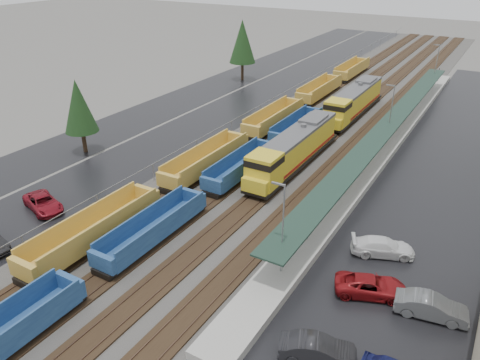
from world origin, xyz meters
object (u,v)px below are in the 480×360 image
object	(u,v)px
parked_car_east_e	(431,307)
locomotive_trail	(353,102)
parked_car_east_a	(318,350)
parked_car_east_b	(371,286)
parked_car_east_c	(383,247)
well_string_blue	(154,230)
parked_car_west_c	(43,203)
locomotive_lead	(293,150)
well_string_yellow	(207,161)

from	to	relation	value
parked_car_east_e	locomotive_trail	bearing A→B (deg)	16.49
parked_car_east_a	parked_car_east_b	world-z (taller)	parked_car_east_a
parked_car_east_a	locomotive_trail	bearing A→B (deg)	-4.17
parked_car_east_a	parked_car_east_c	bearing A→B (deg)	-22.01
parked_car_east_c	parked_car_east_e	xyz separation A→B (m)	(4.75, -5.50, 0.06)
locomotive_trail	well_string_blue	distance (m)	40.47
parked_car_west_c	parked_car_east_b	world-z (taller)	parked_car_west_c
locomotive_lead	parked_car_east_b	distance (m)	21.75
parked_car_west_c	well_string_blue	bearing A→B (deg)	-66.58
parked_car_east_e	locomotive_lead	bearing A→B (deg)	37.96
parked_car_east_b	parked_car_east_a	bearing A→B (deg)	151.38
parked_car_east_b	well_string_blue	bearing A→B (deg)	77.36
locomotive_lead	well_string_yellow	distance (m)	9.71
locomotive_trail	parked_car_east_e	distance (m)	41.96
parked_car_west_c	parked_car_east_b	distance (m)	30.68
parked_car_east_a	parked_car_east_c	world-z (taller)	parked_car_east_a
parked_car_west_c	parked_car_east_a	bearing A→B (deg)	-79.31
locomotive_lead	parked_car_west_c	bearing A→B (deg)	-129.03
locomotive_trail	parked_car_west_c	distance (m)	44.66
parked_car_west_c	parked_car_east_c	world-z (taller)	parked_car_east_c
well_string_yellow	parked_car_east_a	world-z (taller)	well_string_yellow
well_string_yellow	parked_car_east_e	xyz separation A→B (m)	(26.04, -11.47, -0.43)
parked_car_west_c	parked_car_east_e	xyz separation A→B (m)	(34.62, 3.60, 0.07)
parked_car_east_a	parked_car_east_e	bearing A→B (deg)	-55.14
locomotive_lead	parked_car_east_c	bearing A→B (deg)	-40.49
locomotive_lead	well_string_blue	world-z (taller)	locomotive_lead
well_string_blue	parked_car_east_c	size ratio (longest dim) A/B	14.09
parked_car_east_e	well_string_blue	bearing A→B (deg)	87.23
well_string_yellow	parked_car_east_a	size ratio (longest dim) A/B	24.37
locomotive_lead	locomotive_trail	size ratio (longest dim) A/B	1.00
well_string_yellow	parked_car_east_c	world-z (taller)	well_string_yellow
well_string_yellow	parked_car_west_c	world-z (taller)	well_string_yellow
parked_car_east_b	parked_car_east_c	xyz separation A→B (m)	(-0.58, 5.32, 0.02)
well_string_blue	parked_car_east_a	distance (m)	17.57
well_string_blue	well_string_yellow	bearing A→B (deg)	106.08
locomotive_trail	well_string_blue	size ratio (longest dim) A/B	0.27
well_string_yellow	parked_car_east_e	world-z (taller)	well_string_yellow
locomotive_trail	parked_car_east_e	size ratio (longest dim) A/B	4.08
well_string_blue	parked_car_east_c	world-z (taller)	well_string_blue
well_string_yellow	well_string_blue	size ratio (longest dim) A/B	1.61
locomotive_lead	locomotive_trail	distance (m)	21.00
parked_car_east_e	parked_car_east_c	bearing A→B (deg)	31.82
well_string_blue	parked_car_east_b	world-z (taller)	well_string_blue
locomotive_trail	well_string_yellow	xyz separation A→B (m)	(-8.00, -26.38, -1.15)
locomotive_lead	well_string_blue	bearing A→B (deg)	-101.73
parked_car_east_a	parked_car_east_c	distance (m)	12.89
locomotive_lead	locomotive_trail	world-z (taller)	same
locomotive_lead	parked_car_east_a	size ratio (longest dim) A/B	4.16
well_string_yellow	parked_car_east_e	size ratio (longest dim) A/B	23.91
well_string_blue	parked_car_east_c	bearing A→B (deg)	24.56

